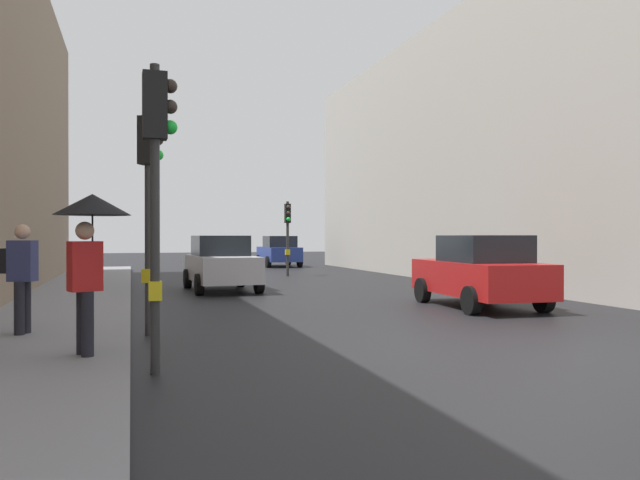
{
  "coord_description": "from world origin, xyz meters",
  "views": [
    {
      "loc": [
        -5.7,
        -8.21,
        1.73
      ],
      "look_at": [
        -0.31,
        9.48,
        1.63
      ],
      "focal_mm": 34.96,
      "sensor_mm": 36.0,
      "label": 1
    }
  ],
  "objects": [
    {
      "name": "ground_plane",
      "position": [
        0.0,
        0.0,
        0.0
      ],
      "size": [
        120.0,
        120.0,
        0.0
      ],
      "primitive_type": "plane",
      "color": "black"
    },
    {
      "name": "sidewalk_kerb",
      "position": [
        -7.1,
        6.0,
        0.08
      ],
      "size": [
        2.78,
        40.0,
        0.16
      ],
      "primitive_type": "cube",
      "color": "gray",
      "rests_on": "ground"
    },
    {
      "name": "building_facade_right",
      "position": [
        11.71,
        10.46,
        5.09
      ],
      "size": [
        12.0,
        35.59,
        10.18
      ],
      "primitive_type": "cube",
      "color": "#B2ADA3",
      "rests_on": "ground"
    },
    {
      "name": "traffic_light_near_right",
      "position": [
        -5.39,
        3.01,
        2.7
      ],
      "size": [
        0.45,
        0.36,
        3.92
      ],
      "color": "#2D2D2D",
      "rests_on": "ground"
    },
    {
      "name": "traffic_light_near_left",
      "position": [
        -5.38,
        -0.12,
        2.69
      ],
      "size": [
        0.43,
        0.25,
        3.9
      ],
      "color": "#2D2D2D",
      "rests_on": "ground"
    },
    {
      "name": "traffic_light_far_median",
      "position": [
        0.84,
        18.12,
        2.25
      ],
      "size": [
        0.25,
        0.44,
        3.26
      ],
      "color": "#2D2D2D",
      "rests_on": "ground"
    },
    {
      "name": "car_blue_van",
      "position": [
        2.49,
        26.84,
        0.88
      ],
      "size": [
        2.03,
        4.21,
        1.76
      ],
      "color": "navy",
      "rests_on": "ground"
    },
    {
      "name": "car_silver_hatchback",
      "position": [
        -2.94,
        11.75,
        0.88
      ],
      "size": [
        2.15,
        4.27,
        1.76
      ],
      "color": "#BCBCC1",
      "rests_on": "ground"
    },
    {
      "name": "car_red_sedan",
      "position": [
        2.46,
        5.17,
        0.88
      ],
      "size": [
        2.2,
        4.29,
        1.76
      ],
      "color": "red",
      "rests_on": "ground"
    },
    {
      "name": "pedestrian_with_umbrella",
      "position": [
        -6.22,
        0.58,
        1.84
      ],
      "size": [
        1.0,
        1.0,
        2.14
      ],
      "color": "black",
      "rests_on": "sidewalk_kerb"
    },
    {
      "name": "pedestrian_with_grey_backpack",
      "position": [
        -7.42,
        2.79,
        1.16
      ],
      "size": [
        0.66,
        0.46,
        1.77
      ],
      "color": "black",
      "rests_on": "sidewalk_kerb"
    }
  ]
}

